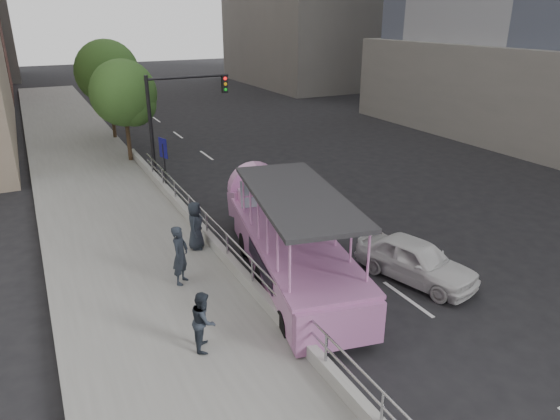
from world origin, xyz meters
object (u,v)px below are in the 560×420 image
(car, at_px, (416,260))
(parking_sign, at_px, (164,161))
(pedestrian_mid, at_px, (204,320))
(pedestrian_near, at_px, (180,255))
(traffic_signal, at_px, (174,110))
(street_tree_far, at_px, (109,74))
(pedestrian_far, at_px, (195,225))
(duck_boat, at_px, (285,238))
(street_tree_near, at_px, (126,96))

(car, relative_size, parking_sign, 1.43)
(car, relative_size, pedestrian_mid, 2.59)
(pedestrian_near, distance_m, traffic_signal, 11.67)
(parking_sign, relative_size, street_tree_far, 0.43)
(pedestrian_near, relative_size, parking_sign, 0.67)
(pedestrian_far, bearing_deg, duck_boat, -108.17)
(pedestrian_near, xyz_separation_m, traffic_signal, (3.09, 11.02, 2.28))
(parking_sign, xyz_separation_m, traffic_signal, (1.29, 2.54, 1.77))
(pedestrian_near, relative_size, pedestrian_mid, 1.21)
(pedestrian_mid, xyz_separation_m, pedestrian_far, (1.56, 5.41, 0.09))
(pedestrian_far, bearing_deg, pedestrian_mid, -168.20)
(pedestrian_near, bearing_deg, street_tree_near, 35.00)
(duck_boat, relative_size, pedestrian_mid, 6.35)
(street_tree_near, bearing_deg, street_tree_far, 88.09)
(street_tree_near, bearing_deg, duck_boat, -82.70)
(street_tree_near, distance_m, street_tree_far, 6.02)
(duck_boat, xyz_separation_m, street_tree_near, (-1.88, 14.67, 2.66))
(pedestrian_near, bearing_deg, parking_sign, 28.93)
(pedestrian_near, bearing_deg, traffic_signal, 25.23)
(car, bearing_deg, parking_sign, 98.20)
(car, distance_m, street_tree_far, 23.90)
(car, height_order, traffic_signal, traffic_signal)
(duck_boat, relative_size, pedestrian_far, 5.70)
(pedestrian_far, distance_m, traffic_signal, 9.43)
(pedestrian_far, height_order, traffic_signal, traffic_signal)
(traffic_signal, xyz_separation_m, street_tree_near, (-1.60, 3.43, 0.32))
(duck_boat, bearing_deg, parking_sign, 100.26)
(parking_sign, bearing_deg, duck_boat, -79.74)
(traffic_signal, bearing_deg, pedestrian_mid, -103.75)
(pedestrian_mid, xyz_separation_m, traffic_signal, (3.51, 14.33, 2.44))
(pedestrian_far, xyz_separation_m, parking_sign, (0.65, 6.39, 0.59))
(pedestrian_mid, xyz_separation_m, parking_sign, (2.22, 11.80, 0.67))
(pedestrian_far, xyz_separation_m, street_tree_near, (0.35, 12.35, 2.67))
(car, relative_size, pedestrian_far, 2.33)
(car, bearing_deg, traffic_signal, 89.18)
(car, distance_m, pedestrian_far, 7.36)
(pedestrian_mid, bearing_deg, car, -62.39)
(pedestrian_mid, bearing_deg, street_tree_near, 16.01)
(car, height_order, pedestrian_near, pedestrian_near)
(duck_boat, distance_m, traffic_signal, 11.48)
(pedestrian_far, relative_size, traffic_signal, 0.33)
(pedestrian_near, height_order, street_tree_near, street_tree_near)
(street_tree_far, bearing_deg, traffic_signal, -81.57)
(pedestrian_far, distance_m, street_tree_near, 12.64)
(pedestrian_near, xyz_separation_m, street_tree_far, (1.70, 20.45, 3.09))
(parking_sign, xyz_separation_m, street_tree_near, (-0.30, 5.96, 2.09))
(street_tree_near, bearing_deg, traffic_signal, -65.02)
(pedestrian_mid, relative_size, parking_sign, 0.55)
(duck_boat, distance_m, street_tree_far, 20.97)
(pedestrian_near, distance_m, street_tree_near, 14.76)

